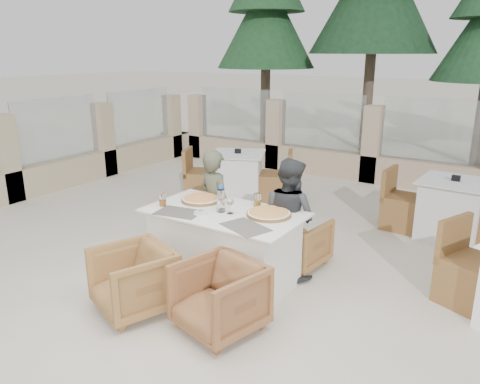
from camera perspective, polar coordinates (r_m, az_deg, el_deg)
The scene contains 25 objects.
ground at distance 4.96m, azimuth -2.12°, elevation -11.25°, with size 80.00×80.00×0.00m, color beige.
sand_patch at distance 17.92m, azimuth 24.53°, elevation 7.85°, with size 30.00×16.00×0.01m, color beige.
perimeter_wall_far at distance 8.89m, azimuth 15.82°, elevation 6.25°, with size 10.00×0.34×1.60m, color tan, non-canonical shape.
perimeter_wall_left at distance 8.79m, azimuth -21.17°, elevation 5.64°, with size 0.34×7.00×1.60m, color tan, non-canonical shape.
pine_far_left at distance 12.18m, azimuth 3.22°, elevation 18.75°, with size 2.42×2.42×5.50m, color #1F4825.
pine_mid_left at distance 11.66m, azimuth 16.08°, elevation 20.71°, with size 2.86×2.86×6.50m, color #193D20.
dining_table at distance 4.89m, azimuth -1.91°, elevation -6.64°, with size 1.60×0.90×0.77m, color silver, non-canonical shape.
placemat_near_left at distance 4.76m, azimuth -7.47°, elevation -2.47°, with size 0.45×0.30×0.00m, color #58534B.
placemat_near_right at distance 4.33m, azimuth 0.68°, elevation -4.30°, with size 0.45×0.30×0.00m, color #5E5A50.
pizza_left at distance 5.08m, azimuth -4.83°, elevation -0.83°, with size 0.42×0.42×0.05m, color #D64C1D.
pizza_right at distance 4.63m, azimuth 3.54°, elevation -2.55°, with size 0.44×0.44×0.06m, color #C7621B.
water_bottle at distance 4.70m, azimuth -2.35°, elevation -0.82°, with size 0.08×0.08×0.28m, color #9DB7CE.
wine_glass_centre at distance 4.81m, azimuth -2.50°, elevation -1.02°, with size 0.08×0.08×0.18m, color silver, non-canonical shape.
wine_glass_near at distance 4.66m, azimuth -1.21°, elevation -1.58°, with size 0.08×0.08×0.18m, color silver, non-canonical shape.
beer_glass_left at distance 4.96m, azimuth -9.42°, elevation -0.88°, with size 0.07×0.07×0.15m, color orange.
beer_glass_right at distance 4.87m, azimuth 2.13°, elevation -1.01°, with size 0.07×0.07×0.15m, color gold.
olive_dish at distance 4.69m, azimuth -4.80°, elevation -2.43°, with size 0.11×0.11×0.04m, color silver, non-canonical shape.
armchair_far_left at distance 5.76m, azimuth -1.19°, elevation -4.13°, with size 0.59×0.61×0.55m, color brown.
armchair_far_right at distance 5.32m, azimuth 7.05°, elevation -6.01°, with size 0.60×0.61×0.56m, color olive.
armchair_near_left at distance 4.49m, azimuth -12.87°, elevation -10.44°, with size 0.66×0.68×0.62m, color olive.
armchair_near_right at distance 4.11m, azimuth -2.57°, elevation -12.69°, with size 0.66×0.68×0.62m, color brown.
diner_left at distance 5.33m, azimuth -3.07°, elevation -1.67°, with size 0.47×0.31×1.29m, color #4C503A.
diner_right at distance 4.96m, azimuth 5.97°, elevation -3.15°, with size 0.63×0.49×1.29m, color #37393C.
bg_table_a at distance 7.57m, azimuth -0.24°, elevation 1.90°, with size 1.64×0.82×0.77m, color silver, non-canonical shape.
bg_table_b at distance 6.57m, azimuth 24.40°, elevation -1.99°, with size 1.64×0.82×0.77m, color silver, non-canonical shape.
Camera 1 is at (2.51, -3.59, 2.33)m, focal length 35.00 mm.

